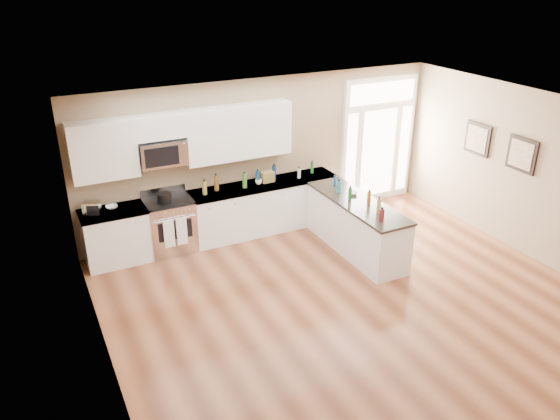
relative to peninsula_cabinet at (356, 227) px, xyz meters
The scene contains 20 objects.
ground 2.46m from the peninsula_cabinet, 112.44° to the right, with size 8.00×8.00×0.00m, color #5C2E19.
room_shell 2.74m from the peninsula_cabinet, 112.44° to the right, with size 8.00×8.00×8.00m.
back_cabinet_left 4.06m from the peninsula_cabinet, 159.09° to the left, with size 1.10×0.66×0.94m.
back_cabinet_right 1.81m from the peninsula_cabinet, 126.68° to the left, with size 2.85×0.66×0.94m.
peninsula_cabinet is the anchor object (origin of this frame).
upper_cabinet_left 4.39m from the peninsula_cabinet, 157.26° to the left, with size 1.04×0.33×0.95m, color white.
upper_cabinet_right 2.65m from the peninsula_cabinet, 133.15° to the left, with size 1.94×0.33×0.95m, color white.
upper_cabinet_short 3.73m from the peninsula_cabinet, 150.98° to the left, with size 0.82×0.33×0.40m, color white.
microwave 3.53m from the peninsula_cabinet, 151.57° to the left, with size 0.78×0.41×0.42m.
entry_door 2.52m from the peninsula_cabinet, 46.51° to the left, with size 1.70×0.10×2.60m.
wall_art_near 2.84m from the peninsula_cabinet, ahead, with size 0.05×0.58×0.58m.
wall_art_far 3.02m from the peninsula_cabinet, 22.25° to the right, with size 0.05×0.58×0.58m.
kitchen_range 3.23m from the peninsula_cabinet, 153.33° to the left, with size 0.80×0.70×1.08m.
stockpot 3.31m from the peninsula_cabinet, 154.97° to the left, with size 0.24×0.24×0.18m, color black.
toaster_oven 4.41m from the peninsula_cabinet, 160.60° to the left, with size 0.25×0.20×0.22m, color silver.
cardboard_box 1.90m from the peninsula_cabinet, 123.53° to the left, with size 0.24×0.17×0.20m, color olive.
bowl_left 4.14m from the peninsula_cabinet, 157.88° to the left, with size 0.19×0.19×0.05m, color white.
bowl_peninsula 0.60m from the peninsula_cabinet, 73.71° to the left, with size 0.16×0.16×0.05m, color white.
cup_counter 1.95m from the peninsula_cabinet, 129.30° to the left, with size 0.12×0.12×0.10m, color white.
counter_bottles 1.32m from the peninsula_cabinet, 134.39° to the left, with size 2.39×2.46×0.28m.
Camera 1 is at (-4.04, -4.78, 4.62)m, focal length 35.00 mm.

